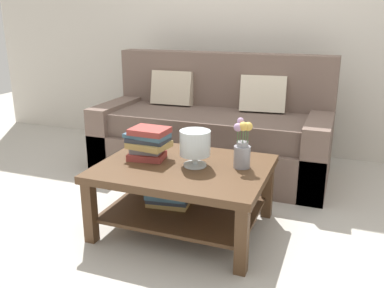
# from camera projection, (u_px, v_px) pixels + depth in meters

# --- Properties ---
(ground_plane) EXTENTS (10.00, 10.00, 0.00)m
(ground_plane) POSITION_uv_depth(u_px,v_px,m) (196.00, 208.00, 3.12)
(ground_plane) COLOR #B7B2A8
(back_wall) EXTENTS (6.40, 0.12, 2.70)m
(back_wall) POSITION_uv_depth(u_px,v_px,m) (253.00, 20.00, 4.19)
(back_wall) COLOR beige
(back_wall) RESTS_ON ground
(couch) EXTENTS (2.07, 0.90, 1.06)m
(couch) POSITION_uv_depth(u_px,v_px,m) (213.00, 132.00, 3.81)
(couch) COLOR brown
(couch) RESTS_ON ground
(coffee_table) EXTENTS (1.09, 0.85, 0.46)m
(coffee_table) POSITION_uv_depth(u_px,v_px,m) (183.00, 183.00, 2.74)
(coffee_table) COLOR #4C331E
(coffee_table) RESTS_ON ground
(book_stack_main) EXTENTS (0.31, 0.24, 0.22)m
(book_stack_main) POSITION_uv_depth(u_px,v_px,m) (148.00, 143.00, 2.79)
(book_stack_main) COLOR #993833
(book_stack_main) RESTS_ON coffee_table
(glass_hurricane_vase) EXTENTS (0.20, 0.20, 0.24)m
(glass_hurricane_vase) POSITION_uv_depth(u_px,v_px,m) (195.00, 144.00, 2.64)
(glass_hurricane_vase) COLOR silver
(glass_hurricane_vase) RESTS_ON coffee_table
(flower_pitcher) EXTENTS (0.12, 0.11, 0.32)m
(flower_pitcher) POSITION_uv_depth(u_px,v_px,m) (242.00, 148.00, 2.62)
(flower_pitcher) COLOR gray
(flower_pitcher) RESTS_ON coffee_table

